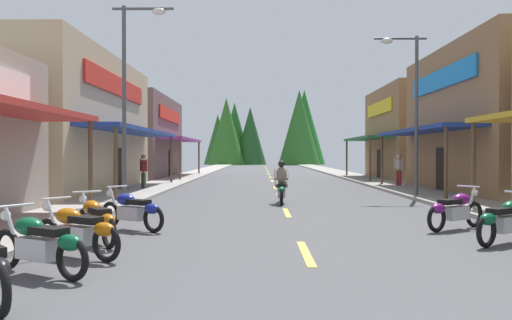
% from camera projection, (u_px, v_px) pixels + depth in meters
% --- Properties ---
extents(ground, '(10.35, 97.93, 0.10)m').
position_uv_depth(ground, '(272.00, 182.00, 34.73)').
color(ground, '#4C4C4F').
extents(sidewalk_left, '(2.52, 97.93, 0.12)m').
position_uv_depth(sidewalk_left, '(176.00, 180.00, 34.77)').
color(sidewalk_left, '#9E9991').
rests_on(sidewalk_left, ground).
extents(sidewalk_right, '(2.52, 97.93, 0.12)m').
position_uv_depth(sidewalk_right, '(368.00, 180.00, 34.69)').
color(sidewalk_right, gray).
rests_on(sidewalk_right, ground).
extents(centerline_dashes, '(0.16, 73.27, 0.01)m').
position_uv_depth(centerline_dashes, '(270.00, 178.00, 39.20)').
color(centerline_dashes, '#E0C64C').
rests_on(centerline_dashes, ground).
extents(storefront_left_middle, '(9.99, 13.70, 6.50)m').
position_uv_depth(storefront_left_middle, '(33.00, 124.00, 24.92)').
color(storefront_left_middle, tan).
rests_on(storefront_left_middle, ground).
extents(storefront_left_far, '(8.63, 12.41, 6.10)m').
position_uv_depth(storefront_left_far, '(126.00, 138.00, 39.64)').
color(storefront_left_far, brown).
rests_on(storefront_left_far, ground).
extents(storefront_right_far, '(10.42, 10.11, 6.46)m').
position_uv_depth(storefront_right_far, '(440.00, 134.00, 36.67)').
color(storefront_right_far, olive).
rests_on(storefront_right_far, ground).
extents(streetlamp_left, '(2.14, 0.30, 6.98)m').
position_uv_depth(streetlamp_left, '(133.00, 78.00, 18.10)').
color(streetlamp_left, '#474C51').
rests_on(streetlamp_left, ground).
extents(streetlamp_right, '(2.14, 0.30, 6.61)m').
position_uv_depth(streetlamp_right, '(409.00, 94.00, 21.13)').
color(streetlamp_right, '#474C51').
rests_on(streetlamp_right, ground).
extents(motorcycle_parked_right_2, '(1.77, 1.36, 1.04)m').
position_uv_depth(motorcycle_parked_right_2, '(506.00, 220.00, 10.41)').
color(motorcycle_parked_right_2, black).
rests_on(motorcycle_parked_right_2, ground).
extents(motorcycle_parked_right_3, '(1.80, 1.32, 1.04)m').
position_uv_depth(motorcycle_parked_right_3, '(455.00, 209.00, 12.36)').
color(motorcycle_parked_right_3, black).
rests_on(motorcycle_parked_right_3, ground).
extents(motorcycle_parked_left_1, '(1.90, 1.16, 1.04)m').
position_uv_depth(motorcycle_parked_left_1, '(39.00, 243.00, 7.71)').
color(motorcycle_parked_left_1, black).
rests_on(motorcycle_parked_left_1, ground).
extents(motorcycle_parked_left_2, '(1.89, 1.18, 1.04)m').
position_uv_depth(motorcycle_parked_left_2, '(77.00, 230.00, 9.01)').
color(motorcycle_parked_left_2, black).
rests_on(motorcycle_parked_left_2, ground).
extents(motorcycle_parked_left_3, '(1.36, 1.78, 1.04)m').
position_uv_depth(motorcycle_parked_left_3, '(96.00, 220.00, 10.44)').
color(motorcycle_parked_left_3, black).
rests_on(motorcycle_parked_left_3, ground).
extents(motorcycle_parked_left_4, '(1.82, 1.30, 1.04)m').
position_uv_depth(motorcycle_parked_left_4, '(132.00, 210.00, 12.30)').
color(motorcycle_parked_left_4, black).
rests_on(motorcycle_parked_left_4, ground).
extents(rider_cruising_lead, '(0.60, 2.14, 1.57)m').
position_uv_depth(rider_cruising_lead, '(281.00, 186.00, 18.78)').
color(rider_cruising_lead, black).
rests_on(rider_cruising_lead, ground).
extents(pedestrian_by_shop, '(0.44, 0.44, 1.78)m').
position_uv_depth(pedestrian_by_shop, '(144.00, 169.00, 25.41)').
color(pedestrian_by_shop, '#3F593F').
rests_on(pedestrian_by_shop, ground).
extents(pedestrian_browsing, '(0.43, 0.45, 1.81)m').
position_uv_depth(pedestrian_browsing, '(399.00, 168.00, 27.66)').
color(pedestrian_browsing, maroon).
rests_on(pedestrian_browsing, ground).
extents(treeline_backdrop, '(20.70, 10.43, 12.73)m').
position_uv_depth(treeline_backdrop, '(267.00, 131.00, 86.79)').
color(treeline_backdrop, '#2F6923').
rests_on(treeline_backdrop, ground).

